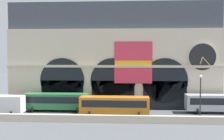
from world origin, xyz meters
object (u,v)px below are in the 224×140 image
object	(u,v)px
bus_east	(219,103)
street_lamp_quayside	(200,92)
box_truck_west	(1,104)
bus_midwest	(56,101)
bus_center	(114,105)

from	to	relation	value
bus_east	street_lamp_quayside	size ratio (longest dim) A/B	1.59
box_truck_west	bus_midwest	xyz separation A→B (m)	(8.25, 3.25, 0.08)
bus_midwest	bus_center	xyz separation A→B (m)	(10.18, -2.99, 0.00)
bus_center	street_lamp_quayside	world-z (taller)	street_lamp_quayside
box_truck_west	street_lamp_quayside	world-z (taller)	street_lamp_quayside
bus_midwest	bus_east	world-z (taller)	same
street_lamp_quayside	bus_east	bearing A→B (deg)	54.36
box_truck_west	bus_center	xyz separation A→B (m)	(18.43, 0.27, 0.08)
box_truck_west	bus_center	bearing A→B (deg)	0.82
box_truck_west	bus_midwest	distance (m)	8.87
bus_midwest	street_lamp_quayside	size ratio (longest dim) A/B	1.59
box_truck_west	street_lamp_quayside	xyz separation A→B (m)	(30.97, -3.32, 2.71)
bus_center	bus_east	world-z (taller)	same
bus_midwest	bus_east	bearing A→B (deg)	0.32
bus_center	bus_east	xyz separation A→B (m)	(17.37, 3.14, 0.00)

